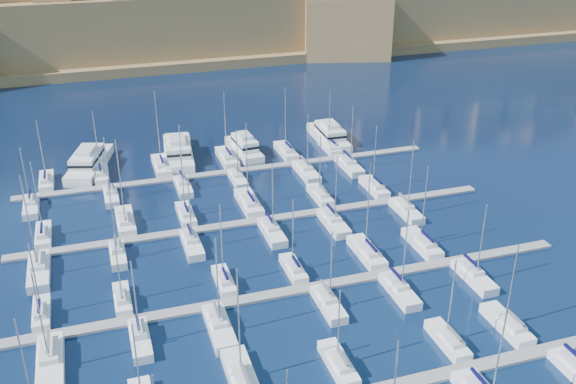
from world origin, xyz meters
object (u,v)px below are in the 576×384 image
object	(u,v)px
motor_yacht_b	(178,151)
motor_yacht_a	(89,162)
motor_yacht_d	(329,135)
motor_yacht_c	(244,147)
sailboat_2	(242,379)
sailboat_4	(448,340)

from	to	relation	value
motor_yacht_b	motor_yacht_a	bearing A→B (deg)	-178.81
motor_yacht_a	motor_yacht_d	distance (m)	52.26
motor_yacht_c	motor_yacht_a	bearing A→B (deg)	176.49
sailboat_2	motor_yacht_a	size ratio (longest dim) A/B	0.82
motor_yacht_c	motor_yacht_b	bearing A→B (deg)	170.38
sailboat_2	motor_yacht_d	size ratio (longest dim) A/B	0.92
motor_yacht_a	sailboat_2	bearing A→B (deg)	-78.35
motor_yacht_c	motor_yacht_d	bearing A→B (deg)	3.58
sailboat_2	motor_yacht_c	size ratio (longest dim) A/B	1.08
motor_yacht_a	motor_yacht_c	world-z (taller)	same
sailboat_4	motor_yacht_b	bearing A→B (deg)	107.54
motor_yacht_b	motor_yacht_c	xyz separation A→B (m)	(13.91, -2.36, -0.00)
motor_yacht_d	sailboat_4	bearing A→B (deg)	-99.01
sailboat_2	motor_yacht_a	bearing A→B (deg)	101.65
motor_yacht_a	motor_yacht_c	distance (m)	32.30
sailboat_4	motor_yacht_d	size ratio (longest dim) A/B	0.74
motor_yacht_b	motor_yacht_d	bearing A→B (deg)	-1.87
motor_yacht_a	motor_yacht_b	world-z (taller)	same
motor_yacht_b	sailboat_2	bearing A→B (deg)	-93.09
motor_yacht_c	sailboat_4	bearing A→B (deg)	-82.78
sailboat_4	motor_yacht_d	world-z (taller)	sailboat_4
sailboat_4	motor_yacht_b	world-z (taller)	sailboat_4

